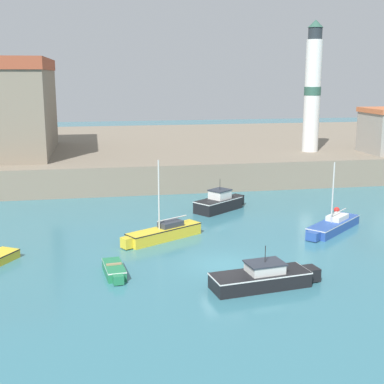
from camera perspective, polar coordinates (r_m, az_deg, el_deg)
The scene contains 10 objects.
ground_plane at distance 31.76m, azimuth 3.40°, elevation -7.81°, with size 200.00×200.00×0.00m, color teal.
quay_seawall at distance 69.21m, azimuth -4.35°, elevation 4.44°, with size 120.00×40.00×2.71m, color gray.
dinghy_green_1 at distance 30.44m, azimuth -8.29°, elevation -8.21°, with size 1.31×3.17×0.65m.
motorboat_black_2 at distance 44.02m, azimuth 2.96°, elevation -1.14°, with size 4.83×4.08×2.65m.
sailboat_blue_3 at distance 39.63m, azimuth 14.81°, elevation -3.42°, with size 5.63×5.04×5.02m.
sailboat_yellow_4 at distance 36.33m, azimuth -3.07°, elevation -4.35°, with size 5.81×3.93×5.51m.
motorboat_black_6 at distance 28.74m, azimuth 7.63°, elevation -9.02°, with size 6.16×2.53×2.27m.
mooring_buoy at distance 44.83m, azimuth 15.17°, elevation -1.86°, with size 0.47×0.47×0.47m, color red.
church at distance 60.22m, azimuth -19.80°, elevation 9.07°, with size 12.86×17.64×16.62m.
lighthouse at distance 59.58m, azimuth 12.74°, elevation 10.68°, with size 1.77×1.77×13.82m.
Camera 1 is at (-7.22, -28.91, 11.01)m, focal length 50.00 mm.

